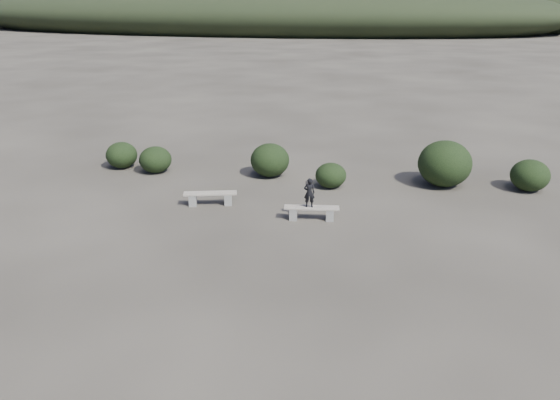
# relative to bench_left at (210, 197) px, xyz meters

# --- Properties ---
(ground) EXTENTS (1200.00, 1200.00, 0.00)m
(ground) POSITION_rel_bench_left_xyz_m (1.92, -5.40, -0.25)
(ground) COLOR #2F2B25
(ground) RESTS_ON ground
(bench_left) EXTENTS (1.70, 0.83, 0.42)m
(bench_left) POSITION_rel_bench_left_xyz_m (0.00, 0.00, 0.00)
(bench_left) COLOR slate
(bench_left) RESTS_ON ground
(bench_right) EXTENTS (1.66, 0.60, 0.41)m
(bench_right) POSITION_rel_bench_left_xyz_m (3.33, -0.47, -0.01)
(bench_right) COLOR slate
(bench_right) RESTS_ON ground
(seated_person) EXTENTS (0.36, 0.28, 0.89)m
(seated_person) POSITION_rel_bench_left_xyz_m (3.25, -0.48, 0.60)
(seated_person) COLOR black
(seated_person) RESTS_ON bench_right
(shrub_a) EXTENTS (1.20, 1.20, 0.98)m
(shrub_a) POSITION_rel_bench_left_xyz_m (-3.15, 2.76, 0.24)
(shrub_a) COLOR black
(shrub_a) RESTS_ON ground
(shrub_b) EXTENTS (1.42, 1.42, 1.22)m
(shrub_b) POSITION_rel_bench_left_xyz_m (1.13, 3.28, 0.35)
(shrub_b) COLOR black
(shrub_b) RESTS_ON ground
(shrub_c) EXTENTS (1.07, 1.07, 0.86)m
(shrub_c) POSITION_rel_bench_left_xyz_m (3.47, 2.55, 0.18)
(shrub_c) COLOR black
(shrub_c) RESTS_ON ground
(shrub_d) EXTENTS (1.83, 1.83, 1.60)m
(shrub_d) POSITION_rel_bench_left_xyz_m (7.27, 3.60, 0.55)
(shrub_d) COLOR black
(shrub_d) RESTS_ON ground
(shrub_e) EXTENTS (1.29, 1.29, 1.07)m
(shrub_e) POSITION_rel_bench_left_xyz_m (10.08, 3.74, 0.28)
(shrub_e) COLOR black
(shrub_e) RESTS_ON ground
(shrub_f) EXTENTS (1.18, 1.18, 1.00)m
(shrub_f) POSITION_rel_bench_left_xyz_m (-4.67, 3.01, 0.24)
(shrub_f) COLOR black
(shrub_f) RESTS_ON ground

